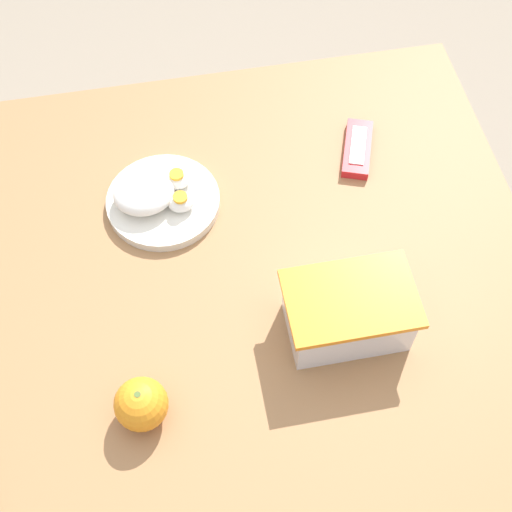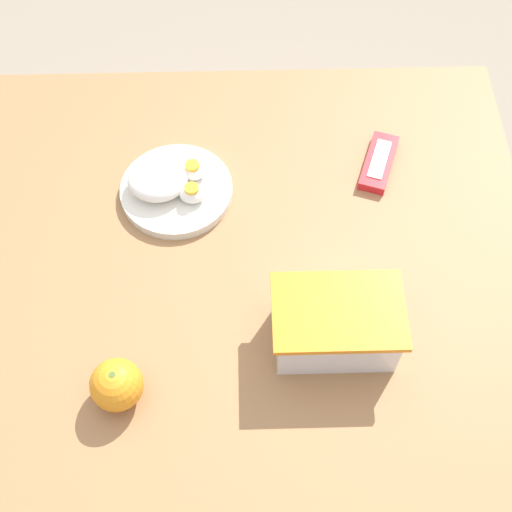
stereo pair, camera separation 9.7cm
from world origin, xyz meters
name	(u,v)px [view 1 (the left image)]	position (x,y,z in m)	size (l,w,h in m)	color
ground_plane	(224,431)	(0.00, 0.00, 0.00)	(10.00, 10.00, 0.00)	gray
table	(210,310)	(0.00, 0.00, 0.68)	(1.13, 0.95, 0.77)	#996B42
food_container	(347,314)	(-0.20, 0.12, 0.81)	(0.20, 0.13, 0.10)	white
orange_fruit	(141,404)	(0.12, 0.20, 0.81)	(0.08, 0.08, 0.08)	orange
rice_plate	(158,198)	(0.06, -0.17, 0.79)	(0.20, 0.20, 0.06)	silver
candy_bar	(357,149)	(-0.32, -0.23, 0.78)	(0.09, 0.14, 0.02)	red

